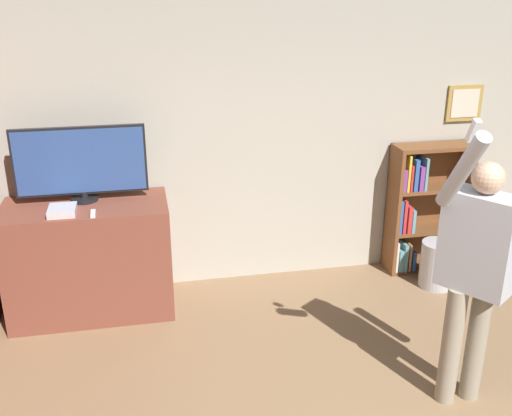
{
  "coord_description": "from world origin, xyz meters",
  "views": [
    {
      "loc": [
        -1.25,
        -1.92,
        2.69
      ],
      "look_at": [
        -0.48,
        1.88,
        1.18
      ],
      "focal_mm": 42.0,
      "sensor_mm": 36.0,
      "label": 1
    }
  ],
  "objects_px": {
    "game_console": "(62,210)",
    "person": "(476,264)",
    "bookshelf": "(420,210)",
    "waste_bin": "(437,264)",
    "television": "(81,163)"
  },
  "relations": [
    {
      "from": "person",
      "to": "waste_bin",
      "type": "xyz_separation_m",
      "value": [
        0.61,
        1.5,
        -0.8
      ]
    },
    {
      "from": "bookshelf",
      "to": "waste_bin",
      "type": "bearing_deg",
      "value": -86.63
    },
    {
      "from": "television",
      "to": "game_console",
      "type": "xyz_separation_m",
      "value": [
        -0.15,
        -0.26,
        -0.3
      ]
    },
    {
      "from": "television",
      "to": "person",
      "type": "height_order",
      "value": "person"
    },
    {
      "from": "person",
      "to": "waste_bin",
      "type": "relative_size",
      "value": 4.58
    },
    {
      "from": "game_console",
      "to": "waste_bin",
      "type": "height_order",
      "value": "game_console"
    },
    {
      "from": "game_console",
      "to": "person",
      "type": "xyz_separation_m",
      "value": [
        2.63,
        -1.53,
        0.03
      ]
    },
    {
      "from": "bookshelf",
      "to": "game_console",
      "type": "bearing_deg",
      "value": -173.53
    },
    {
      "from": "bookshelf",
      "to": "person",
      "type": "distance_m",
      "value": 2.02
    },
    {
      "from": "waste_bin",
      "to": "person",
      "type": "bearing_deg",
      "value": -112.01
    },
    {
      "from": "person",
      "to": "waste_bin",
      "type": "bearing_deg",
      "value": 122.18
    },
    {
      "from": "television",
      "to": "bookshelf",
      "type": "bearing_deg",
      "value": 1.88
    },
    {
      "from": "person",
      "to": "television",
      "type": "bearing_deg",
      "value": -161.67
    },
    {
      "from": "waste_bin",
      "to": "bookshelf",
      "type": "bearing_deg",
      "value": 93.37
    },
    {
      "from": "television",
      "to": "game_console",
      "type": "distance_m",
      "value": 0.42
    }
  ]
}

